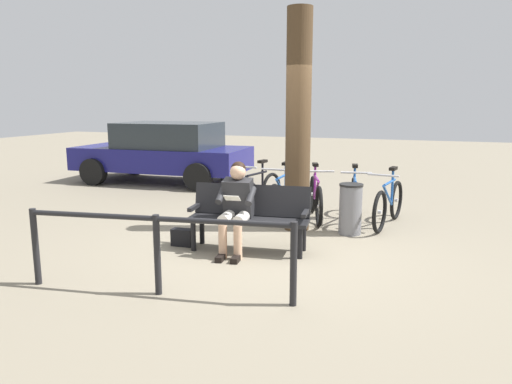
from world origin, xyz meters
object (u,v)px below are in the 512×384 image
parked_car (164,151)px  bicycle_black (282,196)px  tree_trunk (298,122)px  bicycle_purple (389,204)px  litter_bin (350,209)px  bicycle_orange (316,198)px  person_reading (236,203)px  bench (250,213)px  bicycle_red (257,193)px  bicycle_silver (354,200)px  handbag (182,237)px

parked_car → bicycle_black: bearing=144.3°
tree_trunk → bicycle_purple: tree_trunk is taller
litter_bin → bicycle_orange: bicycle_orange is taller
person_reading → bicycle_black: bearing=-96.4°
bench → bicycle_orange: bearing=-109.5°
bicycle_black → bicycle_purple: bearing=89.1°
bicycle_purple → tree_trunk: bearing=-52.8°
litter_bin → bicycle_red: bearing=-25.7°
bicycle_silver → bicycle_orange: 0.64m
bench → bicycle_silver: bearing=-124.7°
litter_bin → parked_car: (5.06, -3.22, 0.39)m
handbag → bicycle_purple: (-2.60, -2.09, 0.24)m
bicycle_purple → parked_car: size_ratio=0.39×
bicycle_purple → bench: bearing=-31.0°
tree_trunk → bicycle_silver: tree_trunk is taller
litter_bin → bicycle_black: bicycle_black is taller
tree_trunk → litter_bin: tree_trunk is taller
litter_bin → bicycle_silver: 0.82m
bicycle_red → bicycle_silver: bearing=100.6°
bicycle_black → bicycle_red: bearing=-105.4°
bench → bicycle_red: size_ratio=0.99×
handbag → parked_car: (2.96, -4.62, 0.65)m
litter_bin → bicycle_orange: bearing=-46.9°
bench → bicycle_orange: bicycle_orange is taller
bicycle_purple → bicycle_orange: same height
handbag → tree_trunk: (-1.26, -1.41, 1.55)m
bicycle_silver → litter_bin: bearing=-5.7°
parked_car → bicycle_red: bearing=142.0°
person_reading → bicycle_silver: bearing=-125.3°
handbag → person_reading: bearing=-179.6°
tree_trunk → bicycle_silver: 1.72m
person_reading → parked_car: 5.96m
person_reading → bicycle_silver: person_reading is taller
litter_bin → bicycle_purple: size_ratio=0.46×
person_reading → bicycle_silver: size_ratio=0.72×
parked_car → litter_bin: bearing=145.3°
bench → person_reading: person_reading is taller
litter_bin → bicycle_purple: bicycle_purple is taller
bicycle_red → bicycle_black: bearing=86.8°
bicycle_purple → bicycle_orange: 1.20m
parked_car → tree_trunk: bearing=140.5°
handbag → bicycle_black: bicycle_black is taller
bicycle_silver → bicycle_red: (1.73, -0.05, 0.00)m
bicycle_orange → bicycle_black: same height
tree_trunk → bicycle_silver: (-0.77, -0.81, -1.31)m
bicycle_black → parked_car: 4.55m
tree_trunk → bicycle_black: size_ratio=1.98×
handbag → litter_bin: litter_bin is taller
bicycle_orange → bicycle_red: bearing=-114.6°
bench → bicycle_black: bicycle_black is taller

